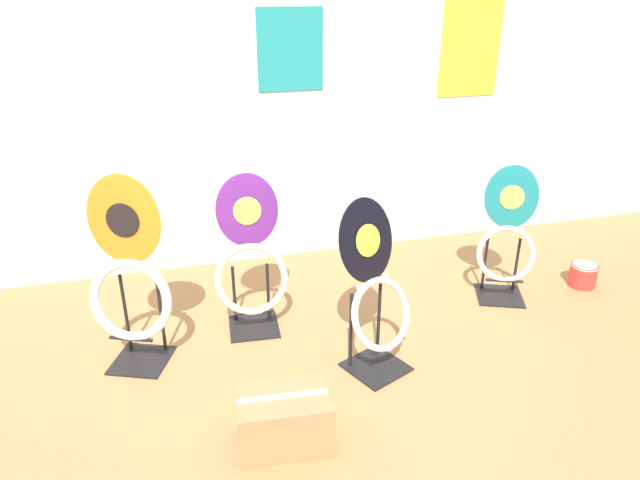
% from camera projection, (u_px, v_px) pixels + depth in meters
% --- Properties ---
extents(wall_back, '(8.00, 0.07, 2.60)m').
position_uv_depth(wall_back, '(268.00, 72.00, 3.66)').
color(wall_back, silver).
rests_on(wall_back, ground_plane).
extents(toilet_seat_display_teal_sax, '(0.38, 0.37, 0.85)m').
position_uv_depth(toilet_seat_display_teal_sax, '(507.00, 240.00, 3.48)').
color(toilet_seat_display_teal_sax, black).
rests_on(toilet_seat_display_teal_sax, ground_plane).
extents(toilet_seat_display_purple_note, '(0.42, 0.30, 0.91)m').
position_uv_depth(toilet_seat_display_purple_note, '(250.00, 263.00, 3.13)').
color(toilet_seat_display_purple_note, black).
rests_on(toilet_seat_display_purple_note, ground_plane).
extents(toilet_seat_display_orange_sun, '(0.45, 0.37, 1.02)m').
position_uv_depth(toilet_seat_display_orange_sun, '(130.00, 285.00, 2.81)').
color(toilet_seat_display_orange_sun, black).
rests_on(toilet_seat_display_orange_sun, ground_plane).
extents(toilet_seat_display_jazz_black, '(0.44, 0.41, 0.89)m').
position_uv_depth(toilet_seat_display_jazz_black, '(375.00, 294.00, 2.80)').
color(toilet_seat_display_jazz_black, black).
rests_on(toilet_seat_display_jazz_black, ground_plane).
extents(paint_can, '(0.18, 0.18, 0.15)m').
position_uv_depth(paint_can, '(583.00, 274.00, 3.73)').
color(paint_can, red).
rests_on(paint_can, ground_plane).
extents(storage_box, '(0.42, 0.30, 0.25)m').
position_uv_depth(storage_box, '(284.00, 419.00, 2.42)').
color(storage_box, '#93754C').
rests_on(storage_box, ground_plane).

